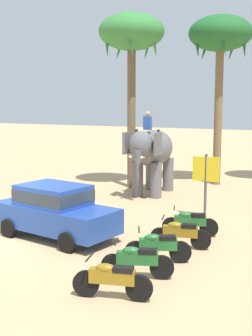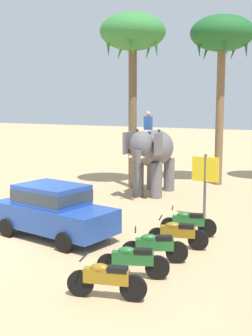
{
  "view_description": "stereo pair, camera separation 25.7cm",
  "coord_description": "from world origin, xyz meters",
  "px_view_note": "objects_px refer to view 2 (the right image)",
  "views": [
    {
      "loc": [
        10.11,
        -10.39,
        4.29
      ],
      "look_at": [
        1.51,
        5.97,
        1.6
      ],
      "focal_mm": 48.72,
      "sensor_mm": 36.0,
      "label": 1
    },
    {
      "loc": [
        10.34,
        -10.27,
        4.29
      ],
      "look_at": [
        1.51,
        5.97,
        1.6
      ],
      "focal_mm": 48.72,
      "sensor_mm": 36.0,
      "label": 2
    }
  ],
  "objects_px": {
    "palm_tree_left_of_road": "(222,39)",
    "elephant_with_mahout": "(153,152)",
    "motorcycle_nearest_camera": "(106,279)",
    "signboard_yellow": "(205,174)",
    "palm_tree_behind_elephant": "(133,37)",
    "motorcycle_fourth_in_row": "(178,233)",
    "car_sedan_foreground": "(53,209)",
    "motorcycle_mid_row": "(154,246)",
    "motorcycle_far_in_row": "(188,222)",
    "motorcycle_second_in_row": "(133,260)"
  },
  "relations": [
    {
      "from": "car_sedan_foreground",
      "to": "palm_tree_behind_elephant",
      "type": "distance_m",
      "value": 11.11
    },
    {
      "from": "palm_tree_left_of_road",
      "to": "elephant_with_mahout",
      "type": "bearing_deg",
      "value": -115.68
    },
    {
      "from": "car_sedan_foreground",
      "to": "motorcycle_second_in_row",
      "type": "height_order",
      "value": "car_sedan_foreground"
    },
    {
      "from": "motorcycle_nearest_camera",
      "to": "palm_tree_left_of_road",
      "type": "height_order",
      "value": "palm_tree_left_of_road"
    },
    {
      "from": "motorcycle_second_in_row",
      "to": "palm_tree_behind_elephant",
      "type": "distance_m",
      "value": 13.92
    },
    {
      "from": "motorcycle_second_in_row",
      "to": "palm_tree_behind_elephant",
      "type": "xyz_separation_m",
      "value": [
        -5.62,
        10.69,
        6.93
      ]
    },
    {
      "from": "car_sedan_foreground",
      "to": "signboard_yellow",
      "type": "xyz_separation_m",
      "value": [
        3.45,
        4.56,
        0.76
      ]
    },
    {
      "from": "motorcycle_second_in_row",
      "to": "motorcycle_far_in_row",
      "type": "height_order",
      "value": "same"
    },
    {
      "from": "elephant_with_mahout",
      "to": "signboard_yellow",
      "type": "distance_m",
      "value": 4.77
    },
    {
      "from": "elephant_with_mahout",
      "to": "motorcycle_fourth_in_row",
      "type": "xyz_separation_m",
      "value": [
        4.06,
        -6.86,
        -1.53
      ]
    },
    {
      "from": "car_sedan_foreground",
      "to": "elephant_with_mahout",
      "type": "xyz_separation_m",
      "value": [
        -0.15,
        7.67,
        1.06
      ]
    },
    {
      "from": "motorcycle_mid_row",
      "to": "palm_tree_behind_elephant",
      "type": "xyz_separation_m",
      "value": [
        -5.63,
        9.45,
        6.93
      ]
    },
    {
      "from": "signboard_yellow",
      "to": "elephant_with_mahout",
      "type": "bearing_deg",
      "value": 139.17
    },
    {
      "from": "car_sedan_foreground",
      "to": "motorcycle_mid_row",
      "type": "height_order",
      "value": "car_sedan_foreground"
    },
    {
      "from": "motorcycle_nearest_camera",
      "to": "motorcycle_mid_row",
      "type": "relative_size",
      "value": 1.07
    },
    {
      "from": "motorcycle_far_in_row",
      "to": "palm_tree_left_of_road",
      "type": "height_order",
      "value": "palm_tree_left_of_road"
    },
    {
      "from": "motorcycle_nearest_camera",
      "to": "palm_tree_behind_elephant",
      "type": "xyz_separation_m",
      "value": [
        -5.66,
        12.0,
        6.93
      ]
    },
    {
      "from": "motorcycle_far_in_row",
      "to": "motorcycle_second_in_row",
      "type": "bearing_deg",
      "value": -88.98
    },
    {
      "from": "motorcycle_fourth_in_row",
      "to": "motorcycle_nearest_camera",
      "type": "bearing_deg",
      "value": -90.89
    },
    {
      "from": "motorcycle_fourth_in_row",
      "to": "motorcycle_far_in_row",
      "type": "relative_size",
      "value": 1.02
    },
    {
      "from": "car_sedan_foreground",
      "to": "motorcycle_second_in_row",
      "type": "relative_size",
      "value": 2.53
    },
    {
      "from": "motorcycle_nearest_camera",
      "to": "palm_tree_left_of_road",
      "type": "xyz_separation_m",
      "value": [
        -2.08,
        14.81,
        6.96
      ]
    },
    {
      "from": "motorcycle_nearest_camera",
      "to": "motorcycle_fourth_in_row",
      "type": "bearing_deg",
      "value": 89.11
    },
    {
      "from": "car_sedan_foreground",
      "to": "motorcycle_nearest_camera",
      "type": "distance_m",
      "value": 5.0
    },
    {
      "from": "palm_tree_behind_elephant",
      "to": "elephant_with_mahout",
      "type": "bearing_deg",
      "value": -35.32
    },
    {
      "from": "motorcycle_mid_row",
      "to": "palm_tree_left_of_road",
      "type": "bearing_deg",
      "value": 99.48
    },
    {
      "from": "car_sedan_foreground",
      "to": "palm_tree_left_of_road",
      "type": "distance_m",
      "value": 13.46
    },
    {
      "from": "elephant_with_mahout",
      "to": "motorcycle_second_in_row",
      "type": "distance_m",
      "value": 10.41
    },
    {
      "from": "motorcycle_second_in_row",
      "to": "signboard_yellow",
      "type": "bearing_deg",
      "value": 93.2
    },
    {
      "from": "motorcycle_second_in_row",
      "to": "signboard_yellow",
      "type": "distance_m",
      "value": 6.53
    },
    {
      "from": "motorcycle_second_in_row",
      "to": "motorcycle_fourth_in_row",
      "type": "relative_size",
      "value": 0.97
    },
    {
      "from": "motorcycle_mid_row",
      "to": "motorcycle_fourth_in_row",
      "type": "bearing_deg",
      "value": 86.18
    },
    {
      "from": "motorcycle_nearest_camera",
      "to": "motorcycle_second_in_row",
      "type": "height_order",
      "value": "same"
    },
    {
      "from": "palm_tree_behind_elephant",
      "to": "signboard_yellow",
      "type": "xyz_separation_m",
      "value": [
        5.26,
        -4.29,
        -5.71
      ]
    },
    {
      "from": "car_sedan_foreground",
      "to": "palm_tree_left_of_road",
      "type": "xyz_separation_m",
      "value": [
        1.77,
        11.66,
        6.5
      ]
    },
    {
      "from": "motorcycle_mid_row",
      "to": "motorcycle_far_in_row",
      "type": "distance_m",
      "value": 2.73
    },
    {
      "from": "motorcycle_mid_row",
      "to": "motorcycle_far_in_row",
      "type": "xyz_separation_m",
      "value": [
        -0.08,
        2.73,
        0.0
      ]
    },
    {
      "from": "motorcycle_nearest_camera",
      "to": "signboard_yellow",
      "type": "bearing_deg",
      "value": 92.95
    },
    {
      "from": "palm_tree_behind_elephant",
      "to": "motorcycle_second_in_row",
      "type": "bearing_deg",
      "value": -62.27
    },
    {
      "from": "palm_tree_behind_elephant",
      "to": "palm_tree_left_of_road",
      "type": "relative_size",
      "value": 1.0
    },
    {
      "from": "motorcycle_second_in_row",
      "to": "palm_tree_left_of_road",
      "type": "relative_size",
      "value": 0.2
    },
    {
      "from": "motorcycle_nearest_camera",
      "to": "motorcycle_far_in_row",
      "type": "relative_size",
      "value": 1.02
    },
    {
      "from": "motorcycle_fourth_in_row",
      "to": "motorcycle_far_in_row",
      "type": "xyz_separation_m",
      "value": [
        -0.17,
        1.32,
        0.0
      ]
    },
    {
      "from": "elephant_with_mahout",
      "to": "car_sedan_foreground",
      "type": "bearing_deg",
      "value": -88.91
    },
    {
      "from": "motorcycle_fourth_in_row",
      "to": "palm_tree_left_of_road",
      "type": "distance_m",
      "value": 13.07
    },
    {
      "from": "palm_tree_left_of_road",
      "to": "signboard_yellow",
      "type": "xyz_separation_m",
      "value": [
        1.68,
        -7.09,
        -5.74
      ]
    },
    {
      "from": "motorcycle_far_in_row",
      "to": "palm_tree_left_of_road",
      "type": "xyz_separation_m",
      "value": [
        -1.97,
        9.53,
        6.96
      ]
    },
    {
      "from": "signboard_yellow",
      "to": "car_sedan_foreground",
      "type": "bearing_deg",
      "value": -127.12
    },
    {
      "from": "car_sedan_foreground",
      "to": "motorcycle_fourth_in_row",
      "type": "xyz_separation_m",
      "value": [
        3.91,
        0.81,
        -0.46
      ]
    },
    {
      "from": "elephant_with_mahout",
      "to": "motorcycle_mid_row",
      "type": "xyz_separation_m",
      "value": [
        3.96,
        -8.27,
        -1.53
      ]
    }
  ]
}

